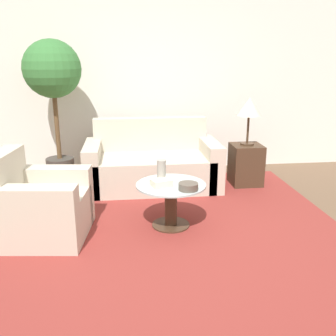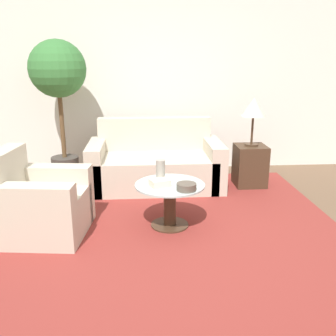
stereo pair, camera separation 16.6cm
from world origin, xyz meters
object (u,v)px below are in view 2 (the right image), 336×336
at_px(vase, 161,171).
at_px(bowl, 186,187).
at_px(book_stack, 160,183).
at_px(table_lamp, 254,109).
at_px(armchair, 37,206).
at_px(sofa_main, 155,165).
at_px(potted_plant, 58,81).
at_px(coffee_table, 170,199).

bearing_deg(vase, bowl, -45.74).
bearing_deg(book_stack, table_lamp, 25.14).
bearing_deg(table_lamp, armchair, -152.76).
distance_m(sofa_main, armchair, 1.84).
height_order(potted_plant, book_stack, potted_plant).
distance_m(bowl, book_stack, 0.28).
relative_size(potted_plant, bowl, 9.97).
relative_size(table_lamp, book_stack, 2.81).
xyz_separation_m(sofa_main, book_stack, (-0.01, -1.37, 0.20)).
bearing_deg(sofa_main, vase, -89.92).
bearing_deg(bowl, table_lamp, 53.53).
xyz_separation_m(table_lamp, vase, (-1.27, -1.16, -0.47)).
xyz_separation_m(vase, book_stack, (-0.01, -0.10, -0.09)).
bearing_deg(armchair, potted_plant, 7.83).
bearing_deg(vase, table_lamp, 42.42).
bearing_deg(table_lamp, coffee_table, -134.25).
relative_size(coffee_table, book_stack, 3.15).
relative_size(sofa_main, coffee_table, 2.48).
xyz_separation_m(table_lamp, book_stack, (-1.28, -1.26, -0.55)).
xyz_separation_m(potted_plant, book_stack, (1.23, -1.60, -0.89)).
relative_size(potted_plant, vase, 7.99).
distance_m(potted_plant, bowl, 2.45).
xyz_separation_m(sofa_main, coffee_table, (0.09, -1.31, 0.01)).
relative_size(vase, bowl, 1.25).
bearing_deg(book_stack, sofa_main, 70.07).
bearing_deg(bowl, potted_plant, 130.45).
distance_m(vase, bowl, 0.35).
height_order(table_lamp, vase, table_lamp).
distance_m(table_lamp, bowl, 1.83).
bearing_deg(coffee_table, vase, 150.50).
relative_size(sofa_main, table_lamp, 2.78).
height_order(armchair, bowl, armchair).
distance_m(potted_plant, vase, 2.11).
distance_m(sofa_main, coffee_table, 1.32).
relative_size(table_lamp, potted_plant, 0.33).
bearing_deg(book_stack, coffee_table, 7.51).
distance_m(table_lamp, vase, 1.78).
height_order(coffee_table, potted_plant, potted_plant).
bearing_deg(vase, potted_plant, 129.80).
xyz_separation_m(armchair, potted_plant, (-0.03, 1.62, 1.10)).
height_order(table_lamp, book_stack, table_lamp).
relative_size(coffee_table, table_lamp, 1.12).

